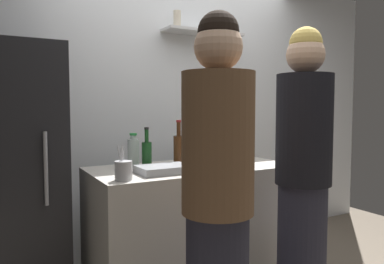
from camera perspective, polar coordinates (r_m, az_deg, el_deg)
name	(u,v)px	position (r m, az deg, el deg)	size (l,w,h in m)	color
back_wall_assembly	(176,109)	(3.46, -2.47, 3.50)	(4.80, 0.32, 2.60)	white
refrigerator	(9,177)	(2.73, -26.20, -6.20)	(0.68, 0.63, 1.73)	black
counter	(192,227)	(2.81, 0.00, -14.32)	(1.45, 0.71, 0.90)	#B7B2A8
baking_pan	(164,169)	(2.44, -4.33, -5.71)	(0.34, 0.24, 0.05)	gray
utensil_holder	(123,171)	(2.23, -10.45, -5.82)	(0.10, 0.10, 0.21)	#B2B2B7
wine_bottle_pale_glass	(235,149)	(2.76, 6.53, -2.68)	(0.07, 0.07, 0.31)	#B2BFB2
wine_bottle_green_glass	(147,153)	(2.64, -6.94, -3.25)	(0.07, 0.07, 0.29)	#19471E
wine_bottle_amber_glass	(179,149)	(2.73, -2.05, -2.60)	(0.08, 0.08, 0.34)	#472814
wine_bottle_dark_glass	(225,146)	(2.89, 5.08, -2.16)	(0.08, 0.08, 0.33)	black
water_bottle_plastic	(133,152)	(2.73, -8.96, -2.98)	(0.08, 0.08, 0.24)	silver
person_blonde	(303,175)	(2.41, 16.64, -6.31)	(0.34, 0.34, 1.81)	#262633
person_brown_jacket	(218,202)	(1.78, 3.94, -10.66)	(0.34, 0.34, 1.76)	#262633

